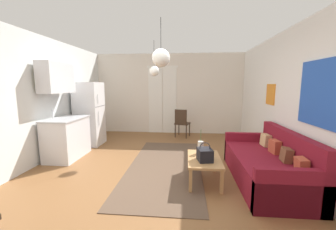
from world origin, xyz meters
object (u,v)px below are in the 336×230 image
at_px(bamboo_vase, 201,147).
at_px(pendant_lamp_near, 161,58).
at_px(pendant_lamp_far, 154,71).
at_px(coffee_table, 204,161).
at_px(handbag, 205,155).
at_px(accent_chair, 182,122).
at_px(couch, 269,166).
at_px(refrigerator, 90,114).

relative_size(bamboo_vase, pendant_lamp_near, 0.59).
bearing_deg(pendant_lamp_far, bamboo_vase, -51.36).
distance_m(coffee_table, pendant_lamp_far, 2.46).
height_order(handbag, accent_chair, accent_chair).
xyz_separation_m(handbag, pendant_lamp_far, (-1.08, 1.65, 1.44)).
xyz_separation_m(coffee_table, bamboo_vase, (-0.05, 0.24, 0.17)).
bearing_deg(accent_chair, coffee_table, 116.09).
bearing_deg(handbag, bamboo_vase, 97.11).
bearing_deg(accent_chair, handbag, 115.70).
xyz_separation_m(couch, pendant_lamp_far, (-2.17, 1.44, 1.67)).
height_order(coffee_table, accent_chair, accent_chair).
xyz_separation_m(couch, bamboo_vase, (-1.14, 0.15, 0.24)).
bearing_deg(handbag, refrigerator, 144.64).
bearing_deg(handbag, couch, 10.68).
relative_size(bamboo_vase, refrigerator, 0.26).
distance_m(couch, accent_chair, 3.25).
height_order(bamboo_vase, pendant_lamp_near, pendant_lamp_near).
bearing_deg(pendant_lamp_far, accent_chair, 65.99).
bearing_deg(couch, coffee_table, -175.62).
bearing_deg(refrigerator, pendant_lamp_far, -13.10).
bearing_deg(coffee_table, couch, 4.38).
height_order(accent_chair, pendant_lamp_near, pendant_lamp_near).
bearing_deg(couch, pendant_lamp_near, -174.98).
bearing_deg(bamboo_vase, pendant_lamp_far, 128.64).
bearing_deg(pendant_lamp_near, bamboo_vase, 24.89).
height_order(couch, accent_chair, accent_chair).
height_order(refrigerator, pendant_lamp_far, pendant_lamp_far).
relative_size(handbag, refrigerator, 0.18).
bearing_deg(accent_chair, couch, 135.84).
relative_size(handbag, pendant_lamp_near, 0.41).
xyz_separation_m(coffee_table, handbag, (-0.00, -0.12, 0.16)).
height_order(bamboo_vase, handbag, bamboo_vase).
distance_m(coffee_table, pendant_lamp_near, 1.84).
distance_m(accent_chair, pendant_lamp_near, 3.40).
height_order(refrigerator, pendant_lamp_near, pendant_lamp_near).
height_order(bamboo_vase, pendant_lamp_far, pendant_lamp_far).
height_order(bamboo_vase, refrigerator, refrigerator).
bearing_deg(refrigerator, coffee_table, -33.70).
height_order(couch, handbag, couch).
bearing_deg(coffee_table, refrigerator, 146.30).
bearing_deg(refrigerator, pendant_lamp_near, -42.52).
xyz_separation_m(coffee_table, pendant_lamp_near, (-0.72, -0.08, 1.69)).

